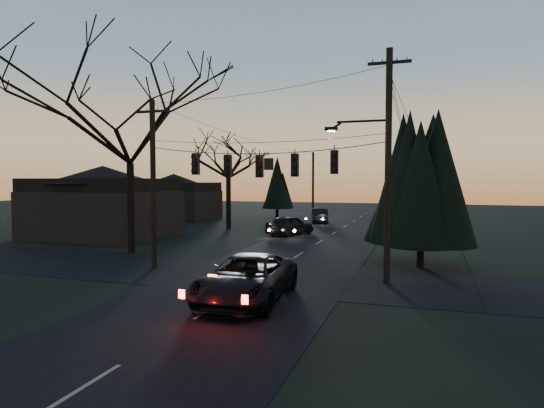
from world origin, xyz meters
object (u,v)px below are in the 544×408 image
(utility_pole_far_l, at_px, (313,216))
(suv_near, at_px, (247,279))
(evergreen_right, at_px, (422,185))
(sedan_oncoming_b, at_px, (319,216))
(utility_pole_right, at_px, (387,284))
(utility_pole_left, at_px, (154,268))
(sedan_oncoming_a, at_px, (290,225))
(bare_tree_left, at_px, (130,127))
(utility_pole_far_r, at_px, (406,224))

(utility_pole_far_l, bearing_deg, suv_near, -80.46)
(evergreen_right, xyz_separation_m, sedan_oncoming_b, (-10.08, 22.28, -3.44))
(utility_pole_right, bearing_deg, suv_near, -136.39)
(utility_pole_left, bearing_deg, suv_near, -33.37)
(utility_pole_far_l, relative_size, sedan_oncoming_a, 1.71)
(utility_pole_left, height_order, sedan_oncoming_a, utility_pole_left)
(bare_tree_left, bearing_deg, sedan_oncoming_b, 73.71)
(bare_tree_left, bearing_deg, utility_pole_far_r, 57.59)
(sedan_oncoming_a, bearing_deg, evergreen_right, 153.83)
(utility_pole_right, distance_m, suv_near, 6.54)
(utility_pole_far_r, height_order, sedan_oncoming_b, utility_pole_far_r)
(utility_pole_right, relative_size, utility_pole_left, 1.18)
(utility_pole_far_l, distance_m, evergreen_right, 34.31)
(utility_pole_far_l, relative_size, sedan_oncoming_b, 1.74)
(bare_tree_left, bearing_deg, sedan_oncoming_a, 60.34)
(bare_tree_left, xyz_separation_m, suv_near, (10.75, -8.15, -6.85))
(sedan_oncoming_a, height_order, sedan_oncoming_b, sedan_oncoming_a)
(evergreen_right, distance_m, sedan_oncoming_b, 24.70)
(utility_pole_left, xyz_separation_m, utility_pole_far_l, (0.00, 36.00, 0.00))
(utility_pole_far_r, xyz_separation_m, bare_tree_left, (-15.45, -24.33, 7.68))
(sedan_oncoming_a, bearing_deg, utility_pole_far_r, -103.42)
(suv_near, bearing_deg, utility_pole_far_l, 96.67)
(sedan_oncoming_b, bearing_deg, evergreen_right, 99.53)
(utility_pole_far_r, bearing_deg, evergreen_right, -86.65)
(sedan_oncoming_a, bearing_deg, utility_pole_right, 140.73)
(utility_pole_right, distance_m, evergreen_right, 6.29)
(utility_pole_far_l, height_order, sedan_oncoming_b, utility_pole_far_l)
(evergreen_right, relative_size, suv_near, 1.21)
(utility_pole_far_r, relative_size, evergreen_right, 1.18)
(utility_pole_right, bearing_deg, bare_tree_left, 166.63)
(evergreen_right, bearing_deg, sedan_oncoming_a, 132.37)
(utility_pole_right, xyz_separation_m, suv_near, (-4.70, -4.48, 0.83))
(utility_pole_far_l, relative_size, evergreen_right, 1.11)
(evergreen_right, xyz_separation_m, sedan_oncoming_a, (-10.08, 11.05, -3.40))
(utility_pole_right, distance_m, utility_pole_far_l, 37.79)
(utility_pole_far_r, height_order, evergreen_right, evergreen_right)
(bare_tree_left, relative_size, sedan_oncoming_a, 2.39)
(utility_pole_left, xyz_separation_m, bare_tree_left, (-3.95, 3.67, 7.68))
(utility_pole_right, height_order, sedan_oncoming_a, utility_pole_right)
(utility_pole_right, distance_m, sedan_oncoming_b, 28.14)
(utility_pole_far_l, bearing_deg, sedan_oncoming_a, -82.21)
(evergreen_right, bearing_deg, utility_pole_far_l, 112.22)
(utility_pole_far_r, relative_size, utility_pole_far_l, 1.06)
(bare_tree_left, relative_size, evergreen_right, 1.55)
(utility_pole_right, height_order, sedan_oncoming_b, utility_pole_right)
(utility_pole_far_l, bearing_deg, bare_tree_left, -96.96)
(utility_pole_right, distance_m, bare_tree_left, 17.64)
(utility_pole_right, height_order, suv_near, utility_pole_right)
(bare_tree_left, bearing_deg, utility_pole_right, -13.37)
(utility_pole_right, distance_m, sedan_oncoming_a, 17.81)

